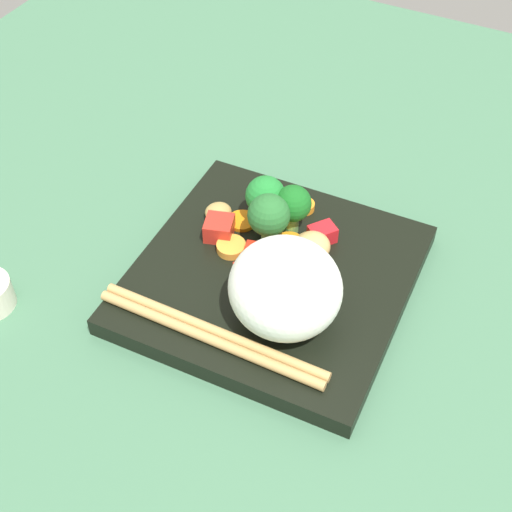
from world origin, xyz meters
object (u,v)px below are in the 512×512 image
rice_mound (285,288)px  chopstick_pair (211,334)px  broccoli_floret_0 (269,216)px  carrot_slice_0 (242,221)px  square_plate (272,278)px

rice_mound → chopstick_pair: rice_mound is taller
chopstick_pair → broccoli_floret_0: bearing=93.1°
rice_mound → carrot_slice_0: 12.78cm
rice_mound → carrot_slice_0: rice_mound is taller
broccoli_floret_0 → chopstick_pair: 12.43cm
square_plate → broccoli_floret_0: broccoli_floret_0 is taller
square_plate → rice_mound: size_ratio=2.49×
square_plate → chopstick_pair: size_ratio=1.14×
square_plate → rice_mound: 7.22cm
square_plate → broccoli_floret_0: size_ratio=4.31×
rice_mound → broccoli_floret_0: bearing=124.8°
square_plate → carrot_slice_0: size_ratio=8.68×
square_plate → carrot_slice_0: 7.04cm
rice_mound → carrot_slice_0: size_ratio=3.49×
broccoli_floret_0 → square_plate: bearing=-57.5°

